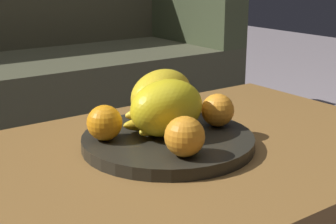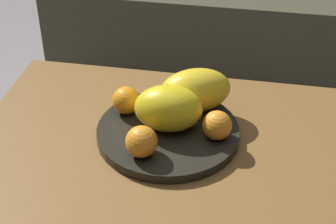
# 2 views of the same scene
# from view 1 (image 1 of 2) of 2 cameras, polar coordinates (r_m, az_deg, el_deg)

# --- Properties ---
(coffee_table) EXTENTS (1.03, 0.67, 0.40)m
(coffee_table) POSITION_cam_1_polar(r_m,az_deg,el_deg) (1.03, 2.22, -6.37)
(coffee_table) COLOR brown
(coffee_table) RESTS_ON ground_plane
(couch) EXTENTS (1.70, 0.70, 0.90)m
(couch) POSITION_cam_1_polar(r_m,az_deg,el_deg) (2.16, -15.27, 3.97)
(couch) COLOR #454531
(couch) RESTS_ON ground_plane
(fruit_bowl) EXTENTS (0.36, 0.36, 0.03)m
(fruit_bowl) POSITION_cam_1_polar(r_m,az_deg,el_deg) (1.02, 0.00, -3.37)
(fruit_bowl) COLOR black
(fruit_bowl) RESTS_ON coffee_table
(melon_large_front) EXTENTS (0.18, 0.13, 0.12)m
(melon_large_front) POSITION_cam_1_polar(r_m,az_deg,el_deg) (1.00, -0.12, 0.50)
(melon_large_front) COLOR yellow
(melon_large_front) RESTS_ON fruit_bowl
(melon_smaller_beside) EXTENTS (0.22, 0.18, 0.11)m
(melon_smaller_beside) POSITION_cam_1_polar(r_m,az_deg,el_deg) (1.10, -0.72, 2.01)
(melon_smaller_beside) COLOR yellow
(melon_smaller_beside) RESTS_ON fruit_bowl
(orange_front) EXTENTS (0.07, 0.07, 0.07)m
(orange_front) POSITION_cam_1_polar(r_m,az_deg,el_deg) (0.98, -7.40, -1.25)
(orange_front) COLOR orange
(orange_front) RESTS_ON fruit_bowl
(orange_left) EXTENTS (0.08, 0.08, 0.08)m
(orange_left) POSITION_cam_1_polar(r_m,az_deg,el_deg) (0.89, 1.95, -2.87)
(orange_left) COLOR orange
(orange_left) RESTS_ON fruit_bowl
(orange_right) EXTENTS (0.07, 0.07, 0.07)m
(orange_right) POSITION_cam_1_polar(r_m,az_deg,el_deg) (1.06, 5.81, 0.22)
(orange_right) COLOR orange
(orange_right) RESTS_ON fruit_bowl
(banana_bunch) EXTENTS (0.17, 0.11, 0.06)m
(banana_bunch) POSITION_cam_1_polar(r_m,az_deg,el_deg) (1.03, -1.29, -0.61)
(banana_bunch) COLOR gold
(banana_bunch) RESTS_ON fruit_bowl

